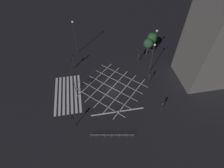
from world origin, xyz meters
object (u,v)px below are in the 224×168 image
street_lamp_east (74,31)px  street_tree_far (148,43)px  traffic_light_nw_main (140,54)px  traffic_light_median_north (150,76)px  street_lamp_far (153,53)px  traffic_light_sw_cross (73,59)px  traffic_light_nw_cross (139,52)px  street_tree_near (152,38)px  traffic_light_sw_main (71,61)px  traffic_light_ne_cross (163,105)px  traffic_light_median_south (79,84)px  street_lamp_west (156,37)px  traffic_light_se_main (73,119)px

street_lamp_east → street_tree_far: bearing=77.4°
street_tree_far → traffic_light_nw_main: bearing=-49.9°
traffic_light_median_north → street_lamp_far: size_ratio=0.41×
traffic_light_sw_cross → street_tree_far: bearing=6.1°
traffic_light_nw_cross → street_tree_near: bearing=-141.3°
traffic_light_sw_main → street_tree_far: size_ratio=0.75×
traffic_light_sw_main → street_tree_far: street_tree_far is taller
street_lamp_far → street_tree_far: (-7.27, 1.63, -2.46)m
traffic_light_sw_main → traffic_light_ne_cross: traffic_light_sw_main is taller
traffic_light_nw_main → street_tree_near: 6.56m
traffic_light_sw_cross → traffic_light_nw_cross: (0.08, 17.18, -0.03)m
traffic_light_ne_cross → street_tree_near: bearing=-102.4°
traffic_light_ne_cross → street_lamp_east: street_lamp_east is taller
traffic_light_median_north → street_lamp_east: (-15.27, -16.37, 4.60)m
traffic_light_nw_cross → street_lamp_far: street_lamp_far is taller
traffic_light_sw_cross → traffic_light_nw_main: bearing=-1.1°
street_lamp_east → street_lamp_far: size_ratio=1.12×
traffic_light_median_south → street_lamp_west: bearing=25.6°
street_lamp_east → street_lamp_west: street_lamp_east is taller
traffic_light_median_south → street_lamp_west: (-10.05, 20.97, 3.55)m
street_lamp_west → street_lamp_far: street_lamp_far is taller
traffic_light_se_main → traffic_light_nw_main: bearing=-46.9°
traffic_light_sw_cross → street_tree_near: size_ratio=0.80×
traffic_light_nw_main → street_lamp_west: street_lamp_west is taller
traffic_light_sw_cross → street_lamp_far: size_ratio=0.51×
traffic_light_se_main → street_lamp_east: (-23.78, 1.68, 4.60)m
traffic_light_se_main → street_lamp_east: bearing=-4.0°
street_lamp_east → traffic_light_sw_cross: bearing=-9.6°
traffic_light_median_south → traffic_light_sw_cross: 8.37m
traffic_light_se_main → street_tree_far: (-19.43, 21.08, 1.24)m
traffic_light_nw_main → street_tree_far: street_tree_far is taller
traffic_light_ne_cross → traffic_light_sw_cross: bearing=-44.0°
traffic_light_median_south → traffic_light_median_north: bearing=-1.7°
street_lamp_east → street_lamp_west: bearing=77.2°
traffic_light_nw_cross → street_lamp_west: size_ratio=0.56×
traffic_light_sw_main → traffic_light_ne_cross: bearing=47.6°
traffic_light_sw_cross → street_lamp_east: bearing=80.4°
traffic_light_median_south → street_tree_near: 24.49m
traffic_light_se_main → traffic_light_nw_main: traffic_light_nw_main is taller
traffic_light_median_north → street_tree_far: size_ratio=0.70×
traffic_light_median_south → street_tree_near: size_ratio=0.60×
traffic_light_sw_cross → traffic_light_ne_cross: bearing=-44.0°
street_lamp_far → traffic_light_median_south: bearing=-79.9°
traffic_light_median_north → traffic_light_se_main: traffic_light_median_north is taller
traffic_light_sw_cross → street_lamp_west: (-1.78, 22.05, 2.81)m
street_lamp_far → traffic_light_median_north: bearing=-21.0°
street_tree_near → traffic_light_sw_main: bearing=-79.4°
traffic_light_sw_main → traffic_light_nw_main: (0.02, 18.19, -0.05)m
street_tree_near → traffic_light_median_south: bearing=-60.0°
traffic_light_sw_cross → street_tree_near: bearing=10.1°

